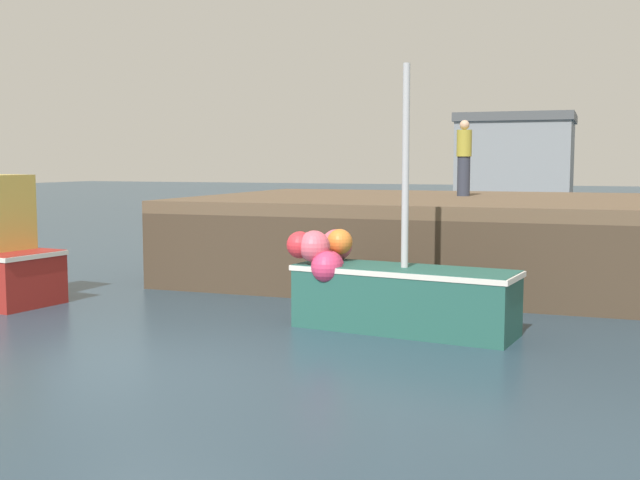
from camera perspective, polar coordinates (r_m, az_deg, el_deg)
ground at (r=10.27m, az=-11.86°, el=-9.05°), size 120.00×160.00×0.10m
pier at (r=16.96m, az=7.94°, el=2.05°), size 10.29×7.56×1.78m
fishing_boat_near_right at (r=11.86m, az=5.29°, el=-3.62°), size 3.58×1.68×3.99m
dockworker at (r=18.07m, az=10.49°, el=5.92°), size 0.34×0.34×1.72m
warehouse at (r=47.51m, az=14.16°, el=5.71°), size 6.57×6.24×5.33m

